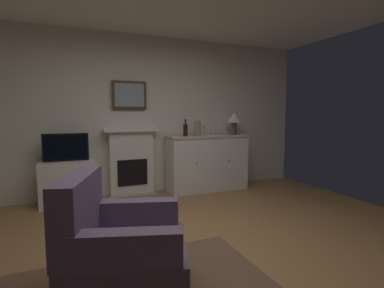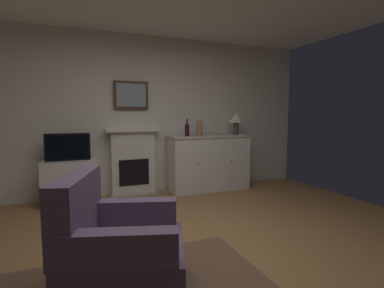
# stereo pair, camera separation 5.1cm
# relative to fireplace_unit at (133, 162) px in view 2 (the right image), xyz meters

# --- Properties ---
(ground_plane) EXTENTS (6.16, 5.20, 0.10)m
(ground_plane) POSITION_rel_fireplace_unit_xyz_m (0.14, -2.44, -0.60)
(ground_plane) COLOR #9E7042
(ground_plane) RESTS_ON ground
(wall_rear) EXTENTS (6.16, 0.06, 2.62)m
(wall_rear) POSITION_rel_fireplace_unit_xyz_m (0.14, 0.13, 0.76)
(wall_rear) COLOR silver
(wall_rear) RESTS_ON ground_plane
(fireplace_unit) EXTENTS (0.87, 0.30, 1.10)m
(fireplace_unit) POSITION_rel_fireplace_unit_xyz_m (0.00, 0.00, 0.00)
(fireplace_unit) COLOR white
(fireplace_unit) RESTS_ON ground_plane
(framed_picture) EXTENTS (0.55, 0.04, 0.45)m
(framed_picture) POSITION_rel_fireplace_unit_xyz_m (-0.00, 0.05, 1.09)
(framed_picture) COLOR #473323
(sideboard_cabinet) EXTENTS (1.42, 0.49, 0.96)m
(sideboard_cabinet) POSITION_rel_fireplace_unit_xyz_m (1.30, -0.18, -0.07)
(sideboard_cabinet) COLOR white
(sideboard_cabinet) RESTS_ON ground_plane
(table_lamp) EXTENTS (0.26, 0.26, 0.40)m
(table_lamp) POSITION_rel_fireplace_unit_xyz_m (1.83, -0.18, 0.69)
(table_lamp) COLOR #4C4742
(table_lamp) RESTS_ON sideboard_cabinet
(wine_bottle) EXTENTS (0.08, 0.08, 0.29)m
(wine_bottle) POSITION_rel_fireplace_unit_xyz_m (0.88, -0.19, 0.52)
(wine_bottle) COLOR #331419
(wine_bottle) RESTS_ON sideboard_cabinet
(wine_glass_left) EXTENTS (0.07, 0.07, 0.16)m
(wine_glass_left) POSITION_rel_fireplace_unit_xyz_m (1.23, -0.18, 0.53)
(wine_glass_left) COLOR silver
(wine_glass_left) RESTS_ON sideboard_cabinet
(wine_glass_center) EXTENTS (0.07, 0.07, 0.16)m
(wine_glass_center) POSITION_rel_fireplace_unit_xyz_m (1.34, -0.21, 0.53)
(wine_glass_center) COLOR silver
(wine_glass_center) RESTS_ON sideboard_cabinet
(wine_glass_right) EXTENTS (0.07, 0.07, 0.16)m
(wine_glass_right) POSITION_rel_fireplace_unit_xyz_m (1.45, -0.17, 0.53)
(wine_glass_right) COLOR silver
(wine_glass_right) RESTS_ON sideboard_cabinet
(vase_decorative) EXTENTS (0.11, 0.11, 0.28)m
(vase_decorative) POSITION_rel_fireplace_unit_xyz_m (1.09, -0.23, 0.55)
(vase_decorative) COLOR #9E7F5B
(vase_decorative) RESTS_ON sideboard_cabinet
(tv_cabinet) EXTENTS (0.75, 0.42, 0.65)m
(tv_cabinet) POSITION_rel_fireplace_unit_xyz_m (-0.98, -0.16, -0.22)
(tv_cabinet) COLOR white
(tv_cabinet) RESTS_ON ground_plane
(tv_set) EXTENTS (0.62, 0.07, 0.40)m
(tv_set) POSITION_rel_fireplace_unit_xyz_m (-0.98, -0.19, 0.31)
(tv_set) COLOR black
(tv_set) RESTS_ON tv_cabinet
(armchair) EXTENTS (1.00, 0.97, 0.92)m
(armchair) POSITION_rel_fireplace_unit_xyz_m (-0.63, -2.76, -0.17)
(armchair) COLOR #604C66
(armchair) RESTS_ON ground_plane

